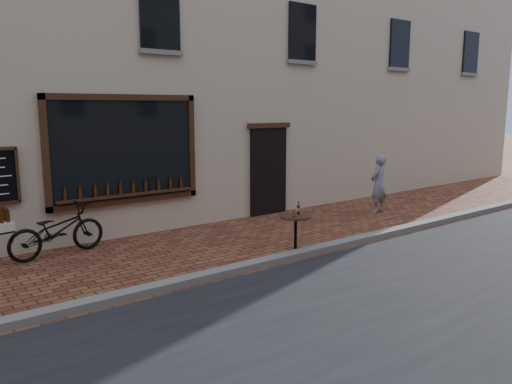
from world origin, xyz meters
TOP-DOWN VIEW (x-y plane):
  - ground at (0.00, 0.00)m, footprint 90.00×90.00m
  - kerb at (0.00, 0.20)m, footprint 90.00×0.25m
  - shop_building at (0.00, 6.50)m, footprint 28.00×6.20m
  - cargo_bicycle at (-3.50, 2.99)m, footprint 2.13×0.88m
  - bistro_table at (0.06, 0.35)m, footprint 0.58×0.58m
  - pedestrian at (4.28, 1.87)m, footprint 0.60×0.45m

SIDE VIEW (x-z plane):
  - ground at x=0.00m, z-range 0.00..0.00m
  - kerb at x=0.00m, z-range 0.00..0.12m
  - cargo_bicycle at x=-3.50m, z-range -0.02..0.99m
  - bistro_table at x=0.06m, z-range 0.03..1.03m
  - pedestrian at x=4.28m, z-range 0.00..1.50m
  - shop_building at x=0.00m, z-range 0.00..10.00m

